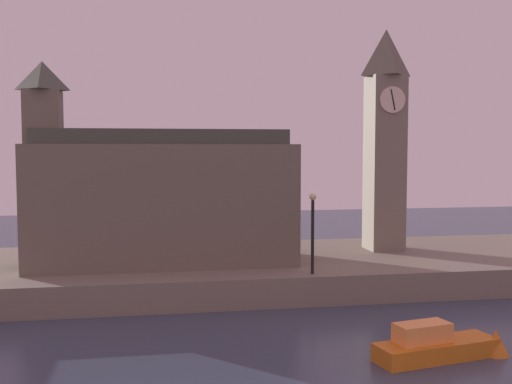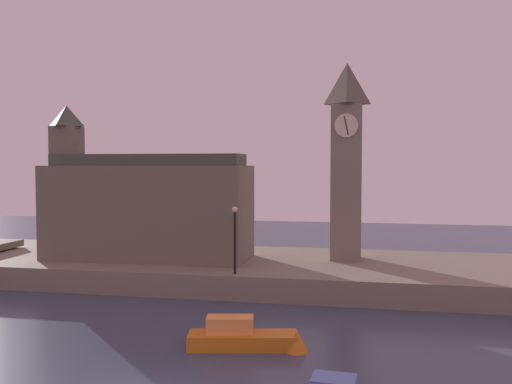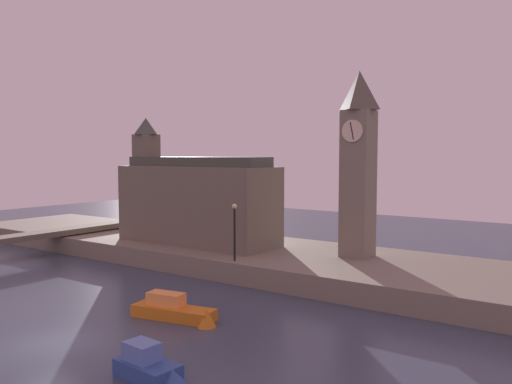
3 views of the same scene
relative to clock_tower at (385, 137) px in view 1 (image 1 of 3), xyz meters
The scene contains 5 objects.
far_embankment 10.01m from the clock_tower, 168.12° to the right, with size 70.00×12.00×1.50m, color slate.
clock_tower is the anchor object (origin of this frame).
parliament_hall 14.62m from the clock_tower, behind, with size 14.24×5.08×10.80m.
streetlamp 10.16m from the clock_tower, 134.32° to the right, with size 0.36×0.36×4.06m.
boat_patrol_orange 17.48m from the clock_tower, 103.06° to the right, with size 5.60×2.27×1.60m.
Camera 1 is at (-8.18, -14.25, 7.74)m, focal length 42.55 mm.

